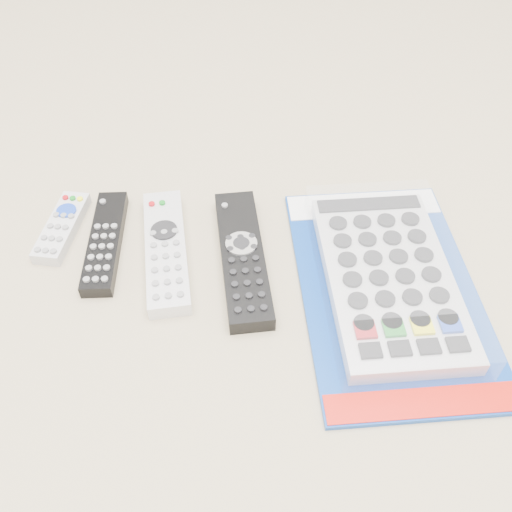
{
  "coord_description": "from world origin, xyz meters",
  "views": [
    {
      "loc": [
        0.08,
        -0.53,
        0.58
      ],
      "look_at": [
        0.06,
        -0.01,
        0.01
      ],
      "focal_mm": 40.0,
      "sensor_mm": 36.0,
      "label": 1
    }
  ],
  "objects_px": {
    "remote_silver_dvd": "(166,250)",
    "jumbo_remote_packaged": "(389,276)",
    "remote_small_grey": "(62,227)",
    "remote_slim_black": "(105,242)",
    "remote_large_black": "(243,257)"
  },
  "relations": [
    {
      "from": "remote_large_black",
      "to": "remote_silver_dvd",
      "type": "bearing_deg",
      "value": 165.98
    },
    {
      "from": "remote_small_grey",
      "to": "remote_slim_black",
      "type": "distance_m",
      "value": 0.07
    },
    {
      "from": "remote_silver_dvd",
      "to": "jumbo_remote_packaged",
      "type": "relative_size",
      "value": 0.57
    },
    {
      "from": "remote_small_grey",
      "to": "remote_silver_dvd",
      "type": "bearing_deg",
      "value": -9.43
    },
    {
      "from": "remote_slim_black",
      "to": "remote_silver_dvd",
      "type": "xyz_separation_m",
      "value": [
        0.09,
        -0.01,
        0.0
      ]
    },
    {
      "from": "remote_slim_black",
      "to": "remote_large_black",
      "type": "distance_m",
      "value": 0.19
    },
    {
      "from": "remote_slim_black",
      "to": "jumbo_remote_packaged",
      "type": "relative_size",
      "value": 0.48
    },
    {
      "from": "remote_slim_black",
      "to": "remote_silver_dvd",
      "type": "distance_m",
      "value": 0.09
    },
    {
      "from": "remote_slim_black",
      "to": "remote_small_grey",
      "type": "bearing_deg",
      "value": 153.77
    },
    {
      "from": "remote_small_grey",
      "to": "remote_silver_dvd",
      "type": "relative_size",
      "value": 0.61
    },
    {
      "from": "remote_silver_dvd",
      "to": "remote_large_black",
      "type": "bearing_deg",
      "value": -15.79
    },
    {
      "from": "remote_small_grey",
      "to": "remote_silver_dvd",
      "type": "height_order",
      "value": "remote_silver_dvd"
    },
    {
      "from": "remote_slim_black",
      "to": "remote_large_black",
      "type": "xyz_separation_m",
      "value": [
        0.19,
        -0.03,
        0.0
      ]
    },
    {
      "from": "remote_slim_black",
      "to": "remote_large_black",
      "type": "bearing_deg",
      "value": -11.26
    },
    {
      "from": "remote_silver_dvd",
      "to": "jumbo_remote_packaged",
      "type": "bearing_deg",
      "value": -19.53
    }
  ]
}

